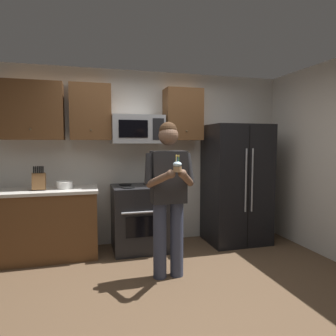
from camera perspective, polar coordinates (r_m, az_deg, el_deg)
ground_plane at (r=3.37m, az=1.80°, el=-22.29°), size 6.00×6.00×0.00m
wall_back at (r=4.70m, az=-4.46°, el=1.95°), size 4.40×0.10×2.60m
oven_range at (r=4.42m, az=-5.36°, el=-9.26°), size 0.76×0.70×0.93m
microwave at (r=4.41m, az=-5.76°, el=7.21°), size 0.74×0.41×0.40m
refrigerator at (r=4.78m, az=12.69°, el=-2.92°), size 0.90×0.75×1.80m
cabinet_row_upper at (r=4.42m, az=-13.39°, el=10.09°), size 2.78×0.36×0.76m
counter_left at (r=4.41m, az=-22.52°, el=-9.62°), size 1.44×0.66×0.92m
knife_block at (r=4.26m, az=-23.07°, el=-2.27°), size 0.16×0.15×0.32m
bowl_large_white at (r=4.28m, az=-18.84°, el=-2.99°), size 0.21×0.21×0.10m
person at (r=3.40m, az=0.12°, el=-4.30°), size 0.60×0.48×1.76m
cupcake at (r=3.05m, az=1.77°, el=0.29°), size 0.09×0.09×0.17m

